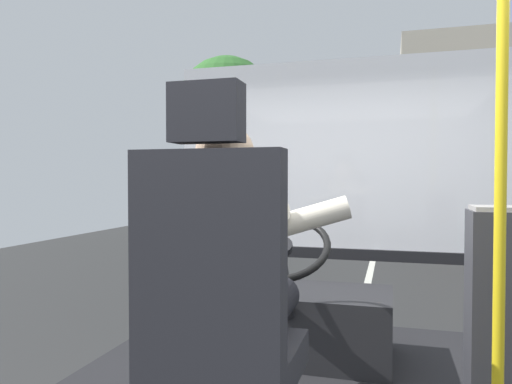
# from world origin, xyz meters

# --- Properties ---
(ground) EXTENTS (18.00, 44.00, 0.06)m
(ground) POSITION_xyz_m (0.00, 8.80, -0.02)
(ground) COLOR #2B2B2B
(driver_seat) EXTENTS (0.48, 0.48, 1.35)m
(driver_seat) POSITION_xyz_m (-0.17, -0.48, 1.25)
(driver_seat) COLOR black
(driver_seat) RESTS_ON bus_floor
(bus_driver) EXTENTS (0.80, 0.63, 0.76)m
(bus_driver) POSITION_xyz_m (-0.17, -0.36, 1.43)
(bus_driver) COLOR black
(bus_driver) RESTS_ON driver_seat
(steering_console) EXTENTS (1.10, 1.03, 0.87)m
(steering_console) POSITION_xyz_m (-0.17, 0.84, 0.89)
(steering_console) COLOR black
(steering_console) RESTS_ON bus_floor
(handrail_pole) EXTENTS (0.04, 0.04, 2.19)m
(handrail_pole) POSITION_xyz_m (0.77, 0.08, 1.76)
(handrail_pole) COLOR yellow
(handrail_pole) RESTS_ON bus_floor
(fare_box) EXTENTS (0.25, 0.24, 0.95)m
(fare_box) POSITION_xyz_m (0.83, 0.36, 1.14)
(fare_box) COLOR #333338
(fare_box) RESTS_ON bus_floor
(windshield_panel) EXTENTS (2.50, 0.08, 1.48)m
(windshield_panel) POSITION_xyz_m (0.00, 1.62, 1.71)
(windshield_panel) COLOR white
(street_tree) EXTENTS (2.98, 2.98, 5.44)m
(street_tree) POSITION_xyz_m (-4.46, 11.71, 3.92)
(street_tree) COLOR #4C3828
(street_tree) RESTS_ON ground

